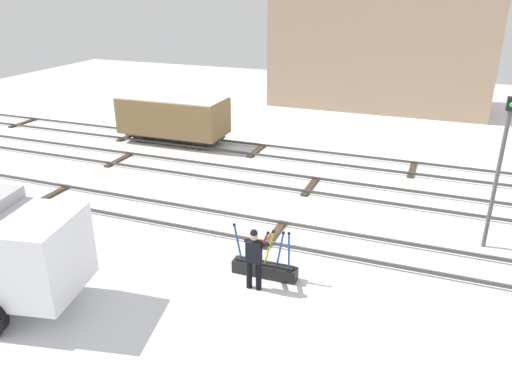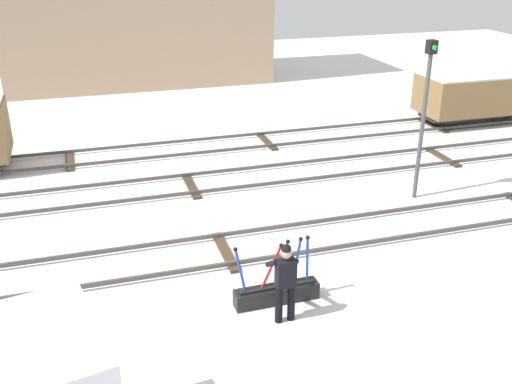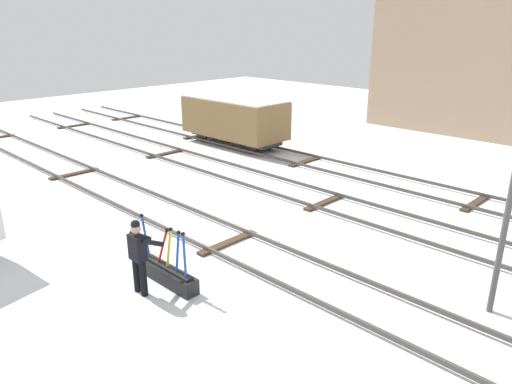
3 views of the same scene
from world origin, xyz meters
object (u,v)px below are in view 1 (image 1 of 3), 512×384
at_px(switch_lever_frame, 265,268).
at_px(freight_car_back_track, 173,116).
at_px(rail_worker, 254,255).
at_px(signal_post, 500,161).

distance_m(switch_lever_frame, freight_car_back_track, 13.04).
height_order(switch_lever_frame, rail_worker, rail_worker).
bearing_deg(rail_worker, switch_lever_frame, 84.13).
relative_size(rail_worker, signal_post, 0.38).
bearing_deg(freight_car_back_track, signal_post, -23.68).
bearing_deg(switch_lever_frame, signal_post, 34.35).
xyz_separation_m(rail_worker, freight_car_back_track, (-8.34, 10.56, 0.34)).
xyz_separation_m(rail_worker, signal_post, (5.66, 4.55, 1.75)).
relative_size(switch_lever_frame, freight_car_back_track, 0.35).
distance_m(signal_post, freight_car_back_track, 15.29).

